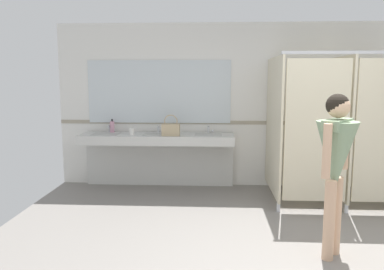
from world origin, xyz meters
The scene contains 9 objects.
wall_back centered at (0.00, 2.94, 1.32)m, with size 7.41×0.12×2.65m, color silver.
wall_back_tile_band centered at (0.00, 2.88, 1.05)m, with size 7.41×0.01×0.06m, color #9E937F.
vanity_counter centered at (-2.05, 2.67, 0.65)m, with size 2.43×0.57×1.00m.
mirror_panel centered at (-2.05, 2.87, 1.55)m, with size 2.33×0.02×1.01m, color silver.
bathroom_stalls centered at (0.61, 2.01, 1.10)m, with size 1.84×1.34×2.10m.
person_standing centered at (0.02, 0.30, 1.02)m, with size 0.56×0.56×1.62m.
handbag centered at (-1.81, 2.43, 0.99)m, with size 0.27×0.13×0.33m.
soap_dispenser centered at (-2.81, 2.75, 0.99)m, with size 0.07×0.07×0.22m.
paper_cup centered at (-2.43, 2.47, 0.94)m, with size 0.07×0.07×0.10m, color white.
Camera 1 is at (-1.16, -3.45, 1.77)m, focal length 36.32 mm.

